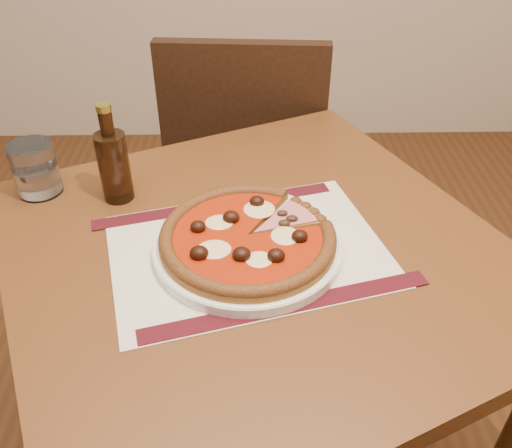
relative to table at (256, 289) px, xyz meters
The scene contains 8 objects.
table is the anchor object (origin of this frame).
chair_far 0.69m from the table, 91.42° to the left, with size 0.46×0.46×0.91m.
placemat 0.10m from the table, 134.83° to the right, with size 0.45×0.32×0.00m, color silver.
plate 0.11m from the table, 134.83° to the right, with size 0.31×0.31×0.02m, color white.
pizza 0.13m from the table, 135.05° to the right, with size 0.29×0.29×0.04m.
ham_slice 0.15m from the table, 38.23° to the left, with size 0.13×0.11×0.02m.
water_glass 0.47m from the table, 157.29° to the left, with size 0.08×0.08×0.10m, color white.
bottle 0.35m from the table, 149.85° to the left, with size 0.06×0.06×0.19m.
Camera 1 is at (0.90, 0.44, 1.33)m, focal length 38.00 mm.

